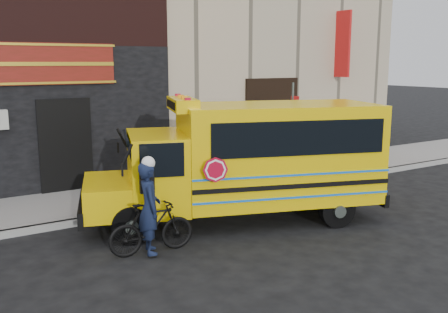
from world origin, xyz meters
The scene contains 7 objects.
ground centered at (0.00, 0.00, 0.00)m, with size 120.00×120.00×0.00m, color black.
curb centered at (0.00, 2.60, 0.07)m, with size 40.00×0.20×0.15m, color gray.
sidewalk centered at (0.00, 4.10, 0.07)m, with size 40.00×3.00×0.15m, color gray.
school_bus centered at (-0.12, 0.83, 1.51)m, with size 7.22×4.18×2.92m.
sign_pole centered at (2.80, 2.86, 1.72)m, with size 0.11×0.27×3.11m.
bicycle centered at (-2.96, 0.12, 0.51)m, with size 0.48×1.71×1.03m, color black.
cyclist centered at (-3.02, 0.05, 0.90)m, with size 0.65×0.43×1.80m, color #101832.
Camera 1 is at (-6.67, -8.52, 3.69)m, focal length 40.00 mm.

